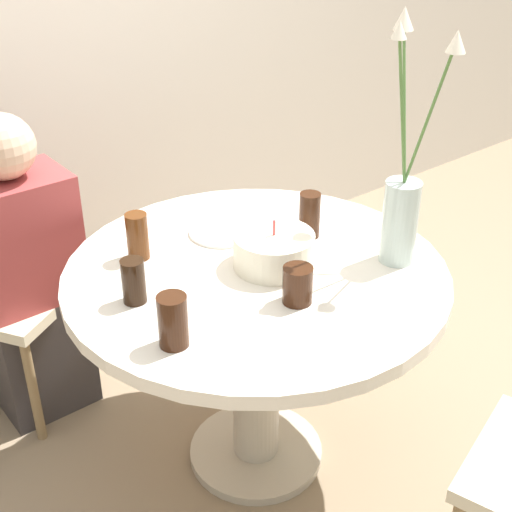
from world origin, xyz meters
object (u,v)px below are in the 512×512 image
(drink_glass_0, at_px, (134,281))
(drink_glass_3, at_px, (310,215))
(flower_vase, at_px, (403,197))
(side_plate, at_px, (223,232))
(birthday_cake, at_px, (274,250))
(drink_glass_1, at_px, (298,285))
(drink_glass_2, at_px, (137,236))
(person_woman, at_px, (27,281))
(drink_glass_4, at_px, (173,321))

(drink_glass_0, height_order, drink_glass_3, drink_glass_3)
(flower_vase, xyz_separation_m, side_plate, (-0.29, 0.43, -0.19))
(birthday_cake, relative_size, drink_glass_1, 2.25)
(drink_glass_0, xyz_separation_m, drink_glass_2, (0.12, 0.19, 0.01))
(drink_glass_3, bearing_deg, flower_vase, -69.25)
(drink_glass_2, height_order, drink_glass_3, drink_glass_3)
(drink_glass_1, relative_size, drink_glass_3, 0.73)
(birthday_cake, xyz_separation_m, person_woman, (-0.46, 0.69, -0.26))
(birthday_cake, relative_size, person_woman, 0.21)
(drink_glass_0, distance_m, person_woman, 0.67)
(flower_vase, xyz_separation_m, drink_glass_1, (-0.36, 0.01, -0.14))
(drink_glass_0, distance_m, drink_glass_1, 0.42)
(drink_glass_0, relative_size, drink_glass_1, 1.19)
(flower_vase, distance_m, drink_glass_1, 0.39)
(drink_glass_1, xyz_separation_m, drink_glass_4, (-0.35, 0.04, 0.02))
(flower_vase, height_order, drink_glass_0, flower_vase)
(drink_glass_0, bearing_deg, drink_glass_2, 56.96)
(drink_glass_0, relative_size, drink_glass_4, 0.91)
(drink_glass_1, height_order, drink_glass_2, drink_glass_2)
(side_plate, xyz_separation_m, drink_glass_3, (0.19, -0.17, 0.06))
(side_plate, bearing_deg, drink_glass_4, -137.92)
(person_woman, bearing_deg, flower_vase, -49.37)
(drink_glass_0, bearing_deg, drink_glass_4, -95.88)
(person_woman, bearing_deg, side_plate, -43.91)
(side_plate, bearing_deg, person_woman, 136.09)
(side_plate, xyz_separation_m, person_woman, (-0.47, 0.45, -0.21))
(side_plate, height_order, drink_glass_0, drink_glass_0)
(drink_glass_0, xyz_separation_m, drink_glass_1, (0.32, -0.26, -0.01))
(drink_glass_2, height_order, person_woman, person_woman)
(side_plate, height_order, person_woman, person_woman)
(drink_glass_0, bearing_deg, person_woman, 96.48)
(side_plate, bearing_deg, drink_glass_3, -42.21)
(drink_glass_0, distance_m, drink_glass_3, 0.59)
(birthday_cake, xyz_separation_m, drink_glass_3, (0.20, 0.07, 0.02))
(drink_glass_2, height_order, drink_glass_4, drink_glass_2)
(drink_glass_3, height_order, person_woman, person_woman)
(side_plate, bearing_deg, drink_glass_0, -158.00)
(drink_glass_2, xyz_separation_m, drink_glass_4, (-0.15, -0.41, -0.00))
(side_plate, distance_m, drink_glass_0, 0.43)
(side_plate, distance_m, person_woman, 0.68)
(person_woman, bearing_deg, drink_glass_3, -43.42)
(drink_glass_3, bearing_deg, birthday_cake, -160.27)
(drink_glass_4, bearing_deg, drink_glass_3, 18.46)
(drink_glass_2, bearing_deg, side_plate, -6.17)
(birthday_cake, distance_m, drink_glass_0, 0.40)
(side_plate, relative_size, person_woman, 0.19)
(birthday_cake, distance_m, flower_vase, 0.38)
(birthday_cake, distance_m, drink_glass_4, 0.44)
(drink_glass_2, distance_m, drink_glass_3, 0.51)
(drink_glass_2, relative_size, person_woman, 0.13)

